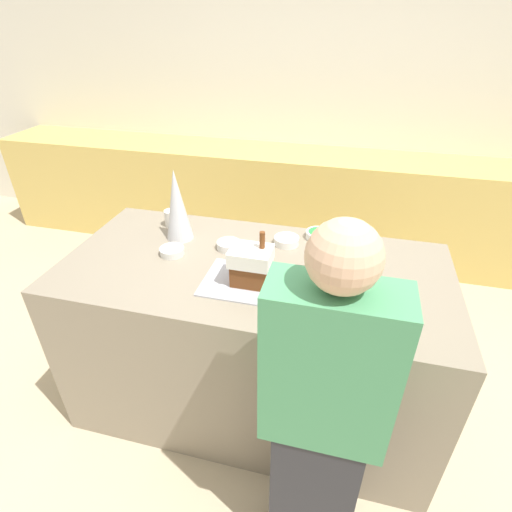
% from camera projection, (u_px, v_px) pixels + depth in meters
% --- Properties ---
extents(ground_plane, '(12.00, 12.00, 0.00)m').
position_uv_depth(ground_plane, '(254.00, 396.00, 2.44)').
color(ground_plane, '#C6B28E').
extents(wall_back, '(8.00, 0.05, 2.60)m').
position_uv_depth(wall_back, '(315.00, 103.00, 3.59)').
color(wall_back, white).
rests_on(wall_back, ground_plane).
extents(back_cabinet_block, '(6.00, 0.60, 0.94)m').
position_uv_depth(back_cabinet_block, '(304.00, 203.00, 3.76)').
color(back_cabinet_block, '#DBBC60').
rests_on(back_cabinet_block, ground_plane).
extents(kitchen_island, '(1.90, 0.91, 0.95)m').
position_uv_depth(kitchen_island, '(254.00, 339.00, 2.19)').
color(kitchen_island, gray).
rests_on(kitchen_island, ground_plane).
extents(baking_tray, '(0.44, 0.31, 0.01)m').
position_uv_depth(baking_tray, '(251.00, 282.00, 1.82)').
color(baking_tray, '#B2B2BC').
rests_on(baking_tray, kitchen_island).
extents(gingerbread_house, '(0.18, 0.15, 0.25)m').
position_uv_depth(gingerbread_house, '(251.00, 265.00, 1.77)').
color(gingerbread_house, brown).
rests_on(gingerbread_house, baking_tray).
extents(decorative_tree, '(0.14, 0.14, 0.39)m').
position_uv_depth(decorative_tree, '(177.00, 205.00, 2.08)').
color(decorative_tree, silver).
rests_on(decorative_tree, kitchen_island).
extents(candy_bowl_near_tray_left, '(0.14, 0.14, 0.04)m').
position_uv_depth(candy_bowl_near_tray_left, '(318.00, 234.00, 2.17)').
color(candy_bowl_near_tray_left, white).
rests_on(candy_bowl_near_tray_left, kitchen_island).
extents(candy_bowl_behind_tray, '(0.13, 0.13, 0.04)m').
position_uv_depth(candy_bowl_behind_tray, '(287.00, 240.00, 2.11)').
color(candy_bowl_behind_tray, white).
rests_on(candy_bowl_behind_tray, kitchen_island).
extents(candy_bowl_far_left, '(0.12, 0.12, 0.04)m').
position_uv_depth(candy_bowl_far_left, '(228.00, 245.00, 2.07)').
color(candy_bowl_far_left, white).
rests_on(candy_bowl_far_left, kitchen_island).
extents(candy_bowl_beside_tree, '(0.12, 0.12, 0.04)m').
position_uv_depth(candy_bowl_beside_tree, '(172.00, 251.00, 2.03)').
color(candy_bowl_beside_tree, silver).
rests_on(candy_bowl_beside_tree, kitchen_island).
extents(cookbook, '(0.22, 0.17, 0.02)m').
position_uv_depth(cookbook, '(336.00, 263.00, 1.94)').
color(cookbook, '#B23338').
rests_on(cookbook, kitchen_island).
extents(mug, '(0.08, 0.08, 0.09)m').
position_uv_depth(mug, '(172.00, 218.00, 2.28)').
color(mug, white).
rests_on(mug, kitchen_island).
extents(person, '(0.41, 0.52, 1.58)m').
position_uv_depth(person, '(322.00, 418.00, 1.38)').
color(person, '#333338').
rests_on(person, ground_plane).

